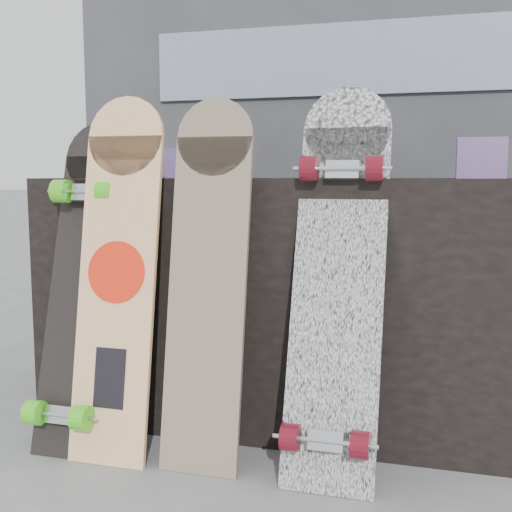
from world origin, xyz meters
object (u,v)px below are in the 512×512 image
(skateboard_dark, at_px, (83,279))
(longboard_geisha, at_px, (118,267))
(vendor_table, at_px, (294,299))
(longboard_celtic, at_px, (208,271))
(longboard_cascadia, at_px, (338,273))

(skateboard_dark, bearing_deg, longboard_geisha, -14.65)
(longboard_geisha, relative_size, skateboard_dark, 1.06)
(vendor_table, xyz_separation_m, longboard_geisha, (-0.42, -0.42, 0.15))
(longboard_geisha, distance_m, skateboard_dark, 0.15)
(longboard_celtic, xyz_separation_m, skateboard_dark, (-0.40, 0.02, -0.04))
(vendor_table, xyz_separation_m, longboard_celtic, (-0.15, -0.41, 0.15))
(vendor_table, distance_m, longboard_cascadia, 0.44)
(vendor_table, height_order, longboard_geisha, longboard_geisha)
(vendor_table, xyz_separation_m, skateboard_dark, (-0.56, -0.39, 0.10))
(longboard_geisha, xyz_separation_m, skateboard_dark, (-0.14, 0.04, -0.05))
(longboard_geisha, bearing_deg, skateboard_dark, 165.35)
(longboard_celtic, bearing_deg, longboard_geisha, -176.49)
(vendor_table, relative_size, longboard_celtic, 1.56)
(longboard_cascadia, xyz_separation_m, skateboard_dark, (-0.76, -0.02, -0.05))
(longboard_geisha, distance_m, longboard_celtic, 0.27)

